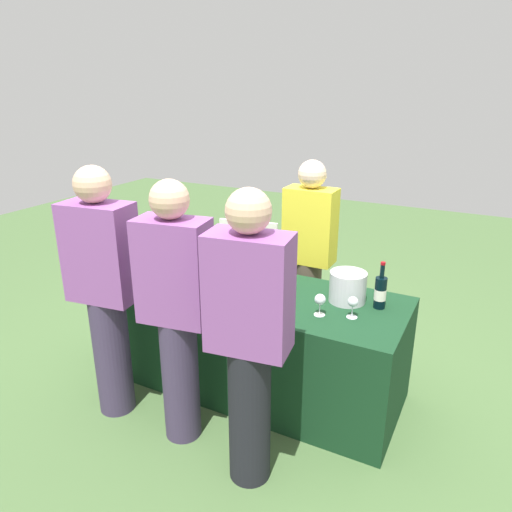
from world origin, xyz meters
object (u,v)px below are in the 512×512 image
object	(u,v)px
wine_bottle_0	(198,257)
guest_0	(105,288)
guest_2	(249,335)
menu_board	(248,267)
wine_glass_1	(167,267)
ice_bucket	(348,287)
wine_glass_2	(248,288)
server_pouring	(309,253)
wine_bottle_3	(278,266)
wine_glass_0	(157,267)
wine_bottle_4	(380,292)
wine_bottle_2	(257,265)
guest_1	(176,308)
wine_glass_3	(320,301)
wine_bottle_1	(209,261)
wine_glass_4	(353,303)

from	to	relation	value
wine_bottle_0	guest_0	world-z (taller)	guest_0
guest_2	menu_board	bearing A→B (deg)	110.62
wine_glass_1	ice_bucket	bearing A→B (deg)	11.63
wine_glass_2	server_pouring	distance (m)	0.83
wine_bottle_0	wine_glass_2	size ratio (longest dim) A/B	2.38
wine_bottle_3	menu_board	bearing A→B (deg)	129.19
wine_glass_0	menu_board	bearing A→B (deg)	84.98
guest_0	guest_2	distance (m)	1.09
guest_0	guest_2	bearing A→B (deg)	-13.21
wine_bottle_4	wine_bottle_3	bearing A→B (deg)	173.54
server_pouring	guest_2	bearing A→B (deg)	99.22
wine_bottle_4	wine_glass_2	world-z (taller)	wine_bottle_4
wine_bottle_4	wine_bottle_2	bearing A→B (deg)	175.94
wine_bottle_4	guest_1	size ratio (longest dim) A/B	0.19
guest_2	wine_glass_3	bearing A→B (deg)	68.43
wine_glass_0	ice_bucket	bearing A→B (deg)	10.74
wine_bottle_0	ice_bucket	size ratio (longest dim) A/B	1.30
wine_glass_2	ice_bucket	distance (m)	0.64
ice_bucket	wine_bottle_4	bearing A→B (deg)	0.14
wine_bottle_1	wine_glass_0	distance (m)	0.38
wine_bottle_1	ice_bucket	world-z (taller)	wine_bottle_1
wine_glass_2	guest_1	distance (m)	0.53
wine_glass_4	ice_bucket	size ratio (longest dim) A/B	0.58
server_pouring	guest_0	xyz separation A→B (m)	(-0.85, -1.31, 0.04)
guest_0	guest_2	xyz separation A→B (m)	(1.08, -0.11, -0.00)
wine_glass_1	guest_0	distance (m)	0.53
wine_glass_4	menu_board	distance (m)	1.80
wine_bottle_4	guest_2	world-z (taller)	guest_2
ice_bucket	guest_2	world-z (taller)	guest_2
menu_board	wine_glass_2	bearing A→B (deg)	-70.95
wine_glass_0	wine_glass_4	world-z (taller)	wine_glass_4
wine_bottle_4	guest_2	xyz separation A→B (m)	(-0.45, -0.89, 0.02)
server_pouring	guest_2	xyz separation A→B (m)	(0.23, -1.42, 0.04)
wine_bottle_2	guest_0	bearing A→B (deg)	-126.64
wine_glass_1	ice_bucket	distance (m)	1.27
wine_glass_3	wine_glass_2	bearing A→B (deg)	-176.82
wine_bottle_2	wine_glass_1	distance (m)	0.64
wine_bottle_2	ice_bucket	distance (m)	0.69
wine_glass_0	wine_glass_1	xyz separation A→B (m)	(0.09, -0.00, 0.02)
wine_glass_3	guest_1	distance (m)	0.86
wine_bottle_2	guest_0	size ratio (longest dim) A/B	0.19
wine_glass_0	guest_0	world-z (taller)	guest_0
wine_glass_2	wine_bottle_2	bearing A→B (deg)	109.34
wine_glass_1	wine_glass_4	bearing A→B (deg)	1.96
wine_bottle_3	wine_glass_4	xyz separation A→B (m)	(0.63, -0.29, -0.02)
wine_glass_3	ice_bucket	distance (m)	0.28
wine_bottle_2	wine_glass_3	distance (m)	0.69
server_pouring	wine_bottle_2	bearing A→B (deg)	64.62
wine_bottle_4	wine_glass_3	size ratio (longest dim) A/B	2.21
wine_bottle_2	wine_glass_0	bearing A→B (deg)	-153.79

